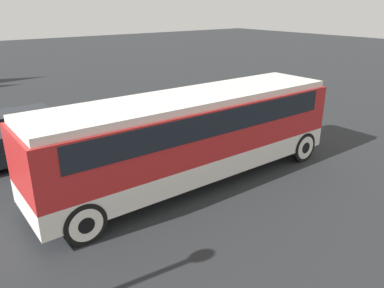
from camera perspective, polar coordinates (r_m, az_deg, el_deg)
The scene contains 3 objects.
ground_plane at distance 13.10m, azimuth -0.00°, elevation -5.64°, with size 120.00×120.00×0.00m, color #26282B.
tour_bus at distance 12.45m, azimuth 0.35°, elevation 2.18°, with size 10.92×2.67×3.06m.
parked_car_mid at distance 18.37m, azimuth -23.93°, elevation 2.69°, with size 4.53×1.97×1.37m.
Camera 1 is at (-7.12, -9.34, 5.82)m, focal length 35.00 mm.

